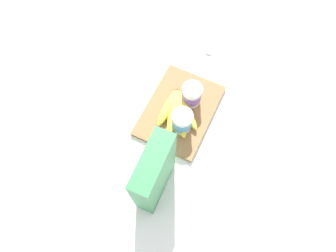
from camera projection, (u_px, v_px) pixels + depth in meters
The scene contains 7 objects.
ground_plane at pixel (180, 111), 1.09m from camera, with size 2.40×2.40×0.00m, color white.
cutting_board at pixel (180, 110), 1.08m from camera, with size 0.32×0.23×0.02m, color olive.
cereal_box at pixel (154, 174), 0.85m from camera, with size 0.18×0.06×0.27m, color #38844C.
yogurt_cup_front at pixel (192, 95), 1.05m from camera, with size 0.07×0.07×0.09m.
yogurt_cup_back at pixel (182, 121), 1.00m from camera, with size 0.07×0.07×0.09m.
banana_bunch at pixel (177, 111), 1.05m from camera, with size 0.19×0.15×0.04m.
spoon at pixel (209, 57), 1.18m from camera, with size 0.13×0.08×0.01m.
Camera 1 is at (0.46, 0.17, 0.97)m, focal length 32.09 mm.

